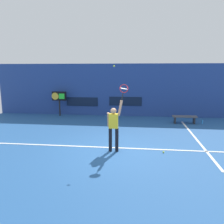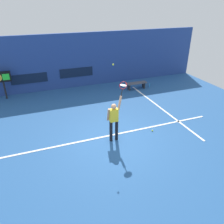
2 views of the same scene
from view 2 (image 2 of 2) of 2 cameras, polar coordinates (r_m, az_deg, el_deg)
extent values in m
plane|color=#23518C|center=(9.65, 0.52, -6.96)|extent=(18.00, 18.00, 0.00)
cube|color=navy|center=(15.23, -9.35, 12.74)|extent=(18.00, 0.20, 3.51)
cube|color=#0C1933|center=(15.31, -9.04, 9.92)|extent=(2.20, 0.03, 0.60)
cube|color=#0C1933|center=(15.05, -20.32, 7.98)|extent=(2.20, 0.03, 0.60)
cube|color=white|center=(9.91, -0.18, -5.93)|extent=(10.00, 0.10, 0.01)
cube|color=white|center=(12.65, 12.18, 1.09)|extent=(0.10, 7.00, 0.01)
cylinder|color=black|center=(9.33, -0.26, -4.93)|extent=(0.13, 0.13, 0.92)
cylinder|color=black|center=(9.40, 1.18, -4.65)|extent=(0.13, 0.13, 0.92)
cube|color=yellow|center=(9.00, 0.45, -0.81)|extent=(0.34, 0.20, 0.55)
sphere|color=tan|center=(8.83, 0.46, 1.41)|extent=(0.22, 0.22, 0.22)
cylinder|color=tan|center=(8.87, 1.98, 2.33)|extent=(0.19, 0.09, 0.59)
cylinder|color=tan|center=(8.99, -0.92, -0.65)|extent=(0.09, 0.23, 0.58)
cylinder|color=black|center=(8.72, 2.51, 5.00)|extent=(0.09, 0.03, 0.30)
torus|color=red|center=(8.64, 2.87, 6.83)|extent=(0.37, 0.02, 0.37)
cylinder|color=silver|center=(8.64, 2.87, 6.83)|extent=(0.26, 0.27, 0.05)
sphere|color=#CCE033|center=(8.35, 0.30, 11.99)|extent=(0.07, 0.07, 0.07)
cylinder|color=black|center=(14.78, -25.56, 5.01)|extent=(0.10, 0.10, 1.06)
cube|color=black|center=(14.53, -26.20, 8.04)|extent=(0.95, 0.18, 0.60)
cube|color=#26D833|center=(14.41, -25.40, 8.07)|extent=(0.38, 0.02, 0.36)
cube|color=#4C4C51|center=(15.02, 6.25, 7.36)|extent=(1.40, 0.36, 0.08)
cube|color=#262628|center=(14.86, 4.30, 6.31)|extent=(0.08, 0.32, 0.37)
cube|color=#262628|center=(15.34, 8.06, 6.78)|extent=(0.08, 0.32, 0.37)
cylinder|color=#338CD8|center=(15.58, 9.56, 6.74)|extent=(0.07, 0.07, 0.24)
sphere|color=#CCE033|center=(10.36, 10.25, -4.66)|extent=(0.07, 0.07, 0.07)
camera|label=1|loc=(4.55, 69.01, -23.25)|focal=36.55mm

